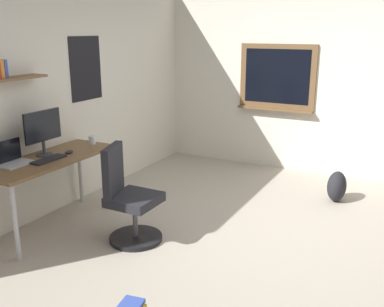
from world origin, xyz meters
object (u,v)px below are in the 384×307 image
object	(u,v)px
laptop	(12,159)
coffee_mug	(92,140)
computer_mouse	(69,152)
backpack	(337,186)
keyboard	(49,159)
desk	(50,165)
office_chair	(128,201)
monitor_primary	(43,130)

from	to	relation	value
laptop	coffee_mug	size ratio (longest dim) A/B	3.37
laptop	computer_mouse	bearing A→B (deg)	-21.61
laptop	coffee_mug	world-z (taller)	laptop
laptop	coffee_mug	xyz separation A→B (m)	(0.96, -0.16, -0.01)
computer_mouse	backpack	distance (m)	3.12
keyboard	desk	bearing A→B (deg)	44.58
desk	office_chair	distance (m)	0.91
monitor_primary	coffee_mug	xyz separation A→B (m)	(0.59, -0.11, -0.22)
monitor_primary	coffee_mug	world-z (taller)	monitor_primary
office_chair	monitor_primary	world-z (taller)	monitor_primary
desk	monitor_primary	xyz separation A→B (m)	(0.04, 0.09, 0.35)
monitor_primary	office_chair	bearing A→B (deg)	-84.51
monitor_primary	computer_mouse	distance (m)	0.35
coffee_mug	backpack	size ratio (longest dim) A/B	0.25
desk	backpack	bearing A→B (deg)	-49.21
office_chair	keyboard	xyz separation A→B (m)	(-0.20, 0.79, 0.36)
desk	office_chair	bearing A→B (deg)	-81.55
office_chair	laptop	xyz separation A→B (m)	(-0.46, 1.00, 0.40)
coffee_mug	monitor_primary	bearing A→B (deg)	169.13
coffee_mug	backpack	xyz separation A→B (m)	(1.50, -2.44, -0.62)
office_chair	backpack	distance (m)	2.57
backpack	coffee_mug	bearing A→B (deg)	121.51
desk	monitor_primary	distance (m)	0.37
keyboard	laptop	bearing A→B (deg)	140.27
keyboard	computer_mouse	world-z (taller)	computer_mouse
office_chair	backpack	world-z (taller)	office_chair
coffee_mug	office_chair	bearing A→B (deg)	-120.77
computer_mouse	coffee_mug	world-z (taller)	coffee_mug
desk	laptop	xyz separation A→B (m)	(-0.33, 0.14, 0.14)
computer_mouse	backpack	world-z (taller)	computer_mouse
backpack	keyboard	bearing A→B (deg)	132.59
office_chair	coffee_mug	bearing A→B (deg)	59.23
desk	computer_mouse	world-z (taller)	computer_mouse
office_chair	backpack	xyz separation A→B (m)	(2.00, -1.60, -0.22)
office_chair	backpack	size ratio (longest dim) A/B	2.57
office_chair	keyboard	size ratio (longest dim) A/B	2.57
monitor_primary	coffee_mug	bearing A→B (deg)	-10.87
office_chair	coffee_mug	xyz separation A→B (m)	(0.50, 0.84, 0.39)
office_chair	computer_mouse	bearing A→B (deg)	84.29
office_chair	computer_mouse	xyz separation A→B (m)	(0.08, 0.79, 0.36)
laptop	monitor_primary	bearing A→B (deg)	-7.54
laptop	computer_mouse	size ratio (longest dim) A/B	2.98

